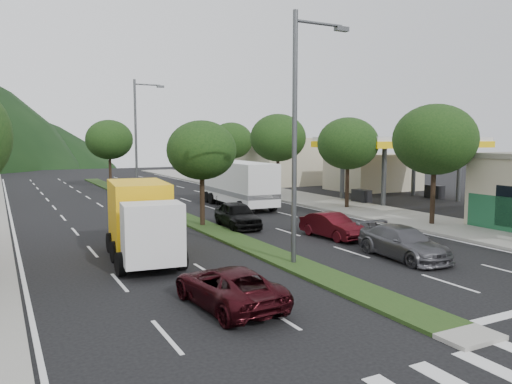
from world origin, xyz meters
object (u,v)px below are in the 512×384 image
car_queue_b (403,243)px  motorhome (238,183)px  tree_r_e (231,141)px  car_queue_a (237,215)px  tree_r_b (435,140)px  box_truck (142,223)px  tree_med_far (109,140)px  suv_maroon (228,287)px  tree_r_d (278,138)px  streetlight_near (299,126)px  tree_med_near (202,150)px  tree_r_c (348,144)px  car_queue_d (239,199)px  streetlight_mid (138,133)px  car_queue_c (332,226)px

car_queue_b → motorhome: size_ratio=0.52×
tree_r_e → car_queue_a: 25.72m
tree_r_b → car_queue_a: 12.17m
box_truck → tree_r_e: bearing=-114.7°
box_truck → motorhome: 16.69m
tree_med_far → car_queue_a: (1.67, -27.19, -4.27)m
suv_maroon → car_queue_b: (9.17, 2.16, 0.06)m
tree_r_d → streetlight_near: streetlight_near is taller
tree_med_near → tree_r_b: bearing=-26.6°
car_queue_a → box_truck: size_ratio=0.64×
tree_med_near → tree_r_c: bearing=9.5°
car_queue_d → motorhome: bearing=72.8°
tree_med_far → tree_r_e: bearing=-18.4°
car_queue_a → box_truck: (-6.81, -4.90, 0.78)m
streetlight_mid → car_queue_b: streetlight_mid is taller
streetlight_mid → tree_med_far: bearing=91.1°
tree_r_c → car_queue_c: (-7.31, -8.19, -4.11)m
tree_r_b → car_queue_d: (-6.58, 12.34, -4.40)m
tree_r_b → car_queue_c: 8.54m
suv_maroon → car_queue_c: bearing=-146.2°
suv_maroon → streetlight_near: bearing=-148.4°
tree_med_near → motorhome: (5.54, 6.73, -2.62)m
tree_r_e → suv_maroon: bearing=-114.9°
tree_r_b → car_queue_a: (-10.33, 4.81, -4.30)m
tree_r_c → motorhome: size_ratio=0.73×
motorhome → tree_r_d: bearing=41.3°
tree_r_b → tree_med_far: bearing=110.6°
tree_r_d → tree_med_far: tree_r_d is taller
tree_r_c → car_queue_b: 15.60m
motorhome → box_truck: bearing=-127.7°
car_queue_d → tree_r_b: bearing=-62.6°
tree_r_d → car_queue_d: 9.79m
tree_r_e → car_queue_d: tree_r_e is taller
tree_r_b → tree_med_far: tree_r_b is taller
tree_r_b → box_truck: tree_r_b is taller
tree_r_c → tree_med_far: bearing=116.6°
car_queue_a → car_queue_d: car_queue_a is taller
car_queue_a → tree_med_near: bearing=150.4°
streetlight_near → motorhome: (5.33, 16.73, -3.78)m
box_truck → motorhome: bearing=-123.1°
tree_r_c → car_queue_c: size_ratio=1.68×
tree_r_c → car_queue_c: tree_r_c is taller
streetlight_near → suv_maroon: (-4.63, -3.35, -4.97)m
tree_r_b → tree_med_far: 34.18m
car_queue_c → car_queue_a: bearing=116.2°
tree_r_d → car_queue_d: (-6.58, -5.66, -4.55)m
tree_r_b → suv_maroon: size_ratio=1.57×
tree_r_c → tree_r_d: (0.00, 10.00, 0.43)m
tree_r_b → car_queue_b: 9.93m
tree_r_c → car_queue_a: bearing=-162.8°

